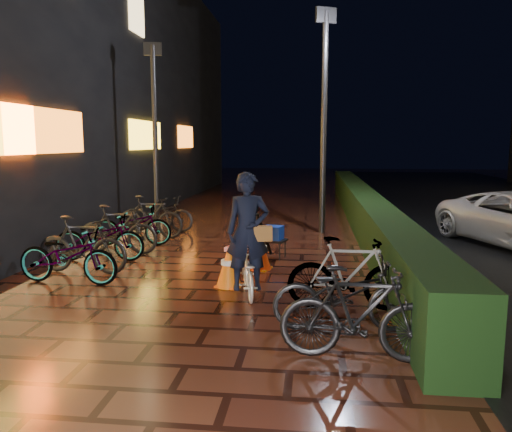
# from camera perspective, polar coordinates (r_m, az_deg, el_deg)

# --- Properties ---
(ground) EXTENTS (80.00, 80.00, 0.00)m
(ground) POSITION_cam_1_polar(r_m,az_deg,el_deg) (7.24, -9.02, -10.80)
(ground) COLOR #381911
(ground) RESTS_ON ground
(hedge) EXTENTS (0.70, 20.00, 1.00)m
(hedge) POSITION_cam_1_polar(r_m,az_deg,el_deg) (14.76, 12.04, 0.94)
(hedge) COLOR black
(hedge) RESTS_ON ground
(storefront_block) EXTENTS (12.09, 22.00, 9.00)m
(storefront_block) POSITION_cam_1_polar(r_m,az_deg,el_deg) (21.46, -26.23, 13.25)
(storefront_block) COLOR black
(storefront_block) RESTS_ON ground
(lamp_post_hedge) EXTENTS (0.53, 0.30, 5.70)m
(lamp_post_hedge) POSITION_cam_1_polar(r_m,az_deg,el_deg) (13.16, 7.79, 11.67)
(lamp_post_hedge) COLOR black
(lamp_post_hedge) RESTS_ON ground
(lamp_post_sf) EXTENTS (0.47, 0.17, 4.94)m
(lamp_post_sf) POSITION_cam_1_polar(r_m,az_deg,el_deg) (13.70, -11.47, 9.70)
(lamp_post_sf) COLOR black
(lamp_post_sf) RESTS_ON ground
(cyclist) EXTENTS (0.77, 1.42, 1.93)m
(cyclist) POSITION_cam_1_polar(r_m,az_deg,el_deg) (7.70, -0.94, -3.97)
(cyclist) COLOR white
(cyclist) RESTS_ON ground
(traffic_barrier) EXTENTS (0.86, 1.67, 0.68)m
(traffic_barrier) POSITION_cam_1_polar(r_m,az_deg,el_deg) (8.84, -1.22, -4.87)
(traffic_barrier) COLOR orange
(traffic_barrier) RESTS_ON ground
(cart_assembly) EXTENTS (0.65, 0.55, 0.97)m
(cart_assembly) POSITION_cam_1_polar(r_m,az_deg,el_deg) (10.26, 1.88, -2.13)
(cart_assembly) COLOR black
(cart_assembly) RESTS_ON ground
(parked_bikes_storefront) EXTENTS (2.04, 5.71, 1.05)m
(parked_bikes_storefront) POSITION_cam_1_polar(r_m,az_deg,el_deg) (11.18, -15.23, -1.54)
(parked_bikes_storefront) COLOR black
(parked_bikes_storefront) RESTS_ON ground
(parked_bikes_hedge) EXTENTS (1.93, 2.25, 1.05)m
(parked_bikes_hedge) POSITION_cam_1_polar(r_m,az_deg,el_deg) (6.44, 10.73, -8.54)
(parked_bikes_hedge) COLOR black
(parked_bikes_hedge) RESTS_ON ground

